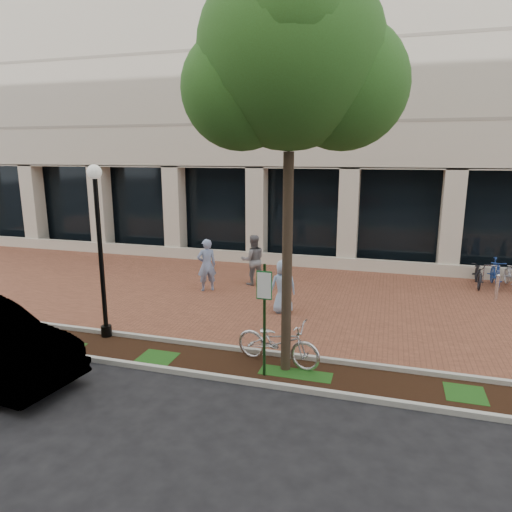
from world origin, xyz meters
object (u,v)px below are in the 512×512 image
(street_tree, at_px, (293,68))
(pedestrian_left, at_px, (207,265))
(parking_sign, at_px, (264,307))
(locked_bicycle, at_px, (278,342))
(pedestrian_mid, at_px, (253,260))
(pedestrian_right, at_px, (283,287))
(lamppost, at_px, (100,243))
(bollard, at_px, (497,287))

(street_tree, relative_size, pedestrian_left, 4.54)
(parking_sign, bearing_deg, locked_bicycle, 78.09)
(pedestrian_mid, distance_m, pedestrian_right, 3.21)
(locked_bicycle, bearing_deg, pedestrian_right, 23.44)
(parking_sign, bearing_deg, pedestrian_mid, 109.28)
(parking_sign, height_order, pedestrian_right, parking_sign)
(lamppost, relative_size, pedestrian_left, 2.41)
(locked_bicycle, bearing_deg, pedestrian_left, 49.67)
(parking_sign, distance_m, pedestrian_mid, 7.21)
(locked_bicycle, height_order, pedestrian_left, pedestrian_left)
(locked_bicycle, height_order, bollard, locked_bicycle)
(street_tree, bearing_deg, locked_bicycle, 148.29)
(lamppost, relative_size, locked_bicycle, 2.17)
(lamppost, xyz_separation_m, pedestrian_left, (0.97, 4.64, -1.61))
(bollard, bearing_deg, lamppost, -149.00)
(bollard, bearing_deg, pedestrian_mid, -176.43)
(parking_sign, xyz_separation_m, pedestrian_mid, (-2.31, 6.80, -0.66))
(street_tree, bearing_deg, parking_sign, -132.27)
(parking_sign, relative_size, lamppost, 0.56)
(bollard, bearing_deg, parking_sign, -129.27)
(street_tree, bearing_deg, lamppost, 174.74)
(street_tree, bearing_deg, pedestrian_mid, 113.49)
(street_tree, relative_size, locked_bicycle, 4.09)
(bollard, bearing_deg, pedestrian_left, -169.83)
(street_tree, height_order, bollard, street_tree)
(street_tree, height_order, pedestrian_mid, street_tree)
(pedestrian_mid, height_order, bollard, pedestrian_mid)
(street_tree, xyz_separation_m, pedestrian_mid, (-2.75, 6.32, -5.47))
(pedestrian_mid, bearing_deg, pedestrian_left, 15.17)
(pedestrian_left, height_order, pedestrian_right, pedestrian_left)
(lamppost, height_order, pedestrian_right, lamppost)
(bollard, bearing_deg, street_tree, -129.05)
(lamppost, xyz_separation_m, street_tree, (5.05, -0.47, 3.86))
(street_tree, height_order, locked_bicycle, street_tree)
(lamppost, distance_m, pedestrian_right, 5.44)
(pedestrian_mid, xyz_separation_m, pedestrian_right, (1.76, -2.68, -0.11))
(locked_bicycle, bearing_deg, bollard, -29.18)
(locked_bicycle, bearing_deg, street_tree, -109.64)
(pedestrian_right, height_order, bollard, pedestrian_right)
(street_tree, distance_m, locked_bicycle, 5.87)
(pedestrian_mid, bearing_deg, parking_sign, 81.81)
(lamppost, height_order, street_tree, street_tree)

